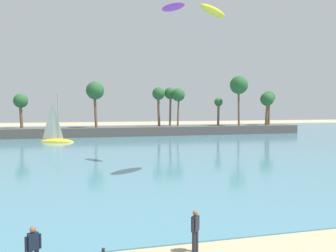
{
  "coord_description": "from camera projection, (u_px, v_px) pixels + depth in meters",
  "views": [
    {
      "loc": [
        -2.46,
        -5.14,
        5.63
      ],
      "look_at": [
        1.96,
        12.19,
        4.66
      ],
      "focal_mm": 36.45,
      "sensor_mm": 36.0,
      "label": 1
    }
  ],
  "objects": [
    {
      "name": "person_rigging_by_gear",
      "position": [
        33.0,
        249.0,
        11.43
      ],
      "size": [
        0.51,
        0.32,
        1.67
      ],
      "color": "#141E33",
      "rests_on": "ground"
    },
    {
      "name": "sea",
      "position": [
        96.0,
        140.0,
        59.34
      ],
      "size": [
        220.0,
        94.46,
        0.06
      ],
      "primitive_type": "cube",
      "color": "teal",
      "rests_on": "ground"
    },
    {
      "name": "person_at_waterline",
      "position": [
        195.0,
        230.0,
        13.2
      ],
      "size": [
        0.42,
        0.41,
        1.67
      ],
      "color": "#23232D",
      "rests_on": "ground"
    },
    {
      "name": "kite_aloft_high_over_bay",
      "position": [
        173.0,
        7.0,
        33.21
      ],
      "size": [
        2.47,
        3.21,
        0.71
      ],
      "primitive_type": "ellipsoid",
      "rotation": [
        0.29,
        0.0,
        2.08
      ],
      "color": "purple"
    },
    {
      "name": "kite_aloft_low_near_shore",
      "position": [
        213.0,
        11.0,
        27.39
      ],
      "size": [
        3.93,
        3.93,
        0.96
      ],
      "primitive_type": "ellipsoid",
      "rotation": [
        0.3,
        0.0,
        0.79
      ],
      "color": "yellow"
    },
    {
      "name": "sailboat_mid_bay",
      "position": [
        56.0,
        137.0,
        54.94
      ],
      "size": [
        5.98,
        4.02,
        8.39
      ],
      "color": "yellow",
      "rests_on": "sea"
    },
    {
      "name": "palm_headland",
      "position": [
        100.0,
        121.0,
        66.39
      ],
      "size": [
        86.12,
        6.59,
        12.3
      ],
      "color": "#514C47",
      "rests_on": "ground"
    }
  ]
}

